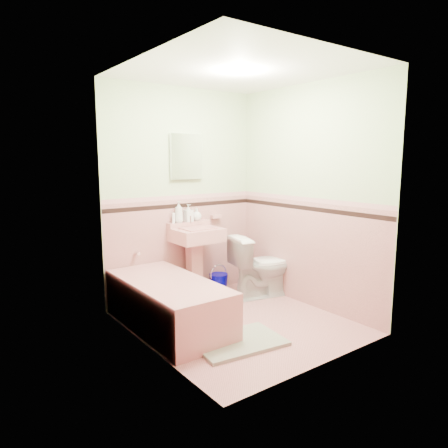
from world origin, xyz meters
TOP-DOWN VIEW (x-y plane):
  - floor at (0.00, 0.00)m, footprint 2.20×2.20m
  - ceiling at (0.00, 0.00)m, footprint 2.20×2.20m
  - wall_back at (0.00, 1.10)m, footprint 2.50×0.00m
  - wall_front at (0.00, -1.10)m, footprint 2.50×0.00m
  - wall_left at (-1.00, 0.00)m, footprint 0.00×2.50m
  - wall_right at (1.00, 0.00)m, footprint 0.00×2.50m
  - wainscot_back at (0.00, 1.09)m, footprint 2.00×0.00m
  - wainscot_front at (0.00, -1.09)m, footprint 2.00×0.00m
  - wainscot_left at (-0.99, 0.00)m, footprint 0.00×2.20m
  - wainscot_right at (0.99, 0.00)m, footprint 0.00×2.20m
  - accent_back at (0.00, 1.08)m, footprint 2.00×0.00m
  - accent_front at (0.00, -1.08)m, footprint 2.00×0.00m
  - accent_left at (-0.98, 0.00)m, footprint 0.00×2.20m
  - accent_right at (0.98, 0.00)m, footprint 0.00×2.20m
  - cap_back at (0.00, 1.08)m, footprint 2.00×0.00m
  - cap_front at (0.00, -1.08)m, footprint 2.00×0.00m
  - cap_left at (-0.98, 0.00)m, footprint 0.00×2.20m
  - cap_right at (0.98, 0.00)m, footprint 0.00×2.20m
  - bathtub at (-0.63, 0.33)m, footprint 0.70×1.50m
  - tub_faucet at (-0.63, 1.05)m, footprint 0.04×0.12m
  - sink at (0.05, 0.86)m, footprint 0.55×0.48m
  - sink_faucet at (0.05, 1.00)m, footprint 0.02×0.02m
  - medicine_cabinet at (0.05, 1.07)m, footprint 0.43×0.04m
  - soap_dish at (0.47, 1.06)m, footprint 0.13×0.08m
  - soap_bottle_left at (-0.08, 1.04)m, footprint 0.10×0.11m
  - soap_bottle_mid at (0.05, 1.04)m, footprint 0.10×0.10m
  - soap_bottle_right at (0.17, 1.04)m, footprint 0.15×0.15m
  - tube at (-0.16, 1.04)m, footprint 0.04×0.04m
  - toilet at (0.75, 0.50)m, footprint 0.82×0.57m
  - bucket at (0.41, 0.92)m, footprint 0.31×0.31m
  - bath_mat at (-0.31, -0.39)m, footprint 0.87×0.64m
  - shoe at (-0.43, -0.33)m, footprint 0.15×0.08m

SIDE VIEW (x-z plane):
  - floor at x=0.00m, z-range 0.00..0.00m
  - bath_mat at x=-0.31m, z-range 0.00..0.03m
  - shoe at x=-0.43m, z-range 0.03..0.09m
  - bucket at x=0.41m, z-range 0.00..0.24m
  - bathtub at x=-0.63m, z-range 0.00..0.45m
  - toilet at x=0.75m, z-range 0.00..0.76m
  - sink at x=0.05m, z-range 0.00..0.87m
  - wainscot_back at x=0.00m, z-range -0.40..1.60m
  - wainscot_front at x=0.00m, z-range -0.40..1.60m
  - wainscot_left at x=-0.99m, z-range -0.50..1.70m
  - wainscot_right at x=0.99m, z-range -0.50..1.70m
  - tub_faucet at x=-0.63m, z-range 0.61..0.65m
  - sink_faucet at x=0.05m, z-range 0.90..1.00m
  - soap_dish at x=0.47m, z-range 0.93..0.97m
  - tube at x=-0.16m, z-range 0.93..1.05m
  - soap_bottle_right at x=0.17m, z-range 0.93..1.08m
  - soap_bottle_mid at x=0.05m, z-range 0.93..1.14m
  - soap_bottle_left at x=-0.08m, z-range 0.93..1.18m
  - accent_left at x=-0.98m, z-range 0.02..2.22m
  - accent_right at x=0.98m, z-range 0.02..2.22m
  - accent_back at x=0.00m, z-range 0.12..2.12m
  - accent_front at x=0.00m, z-range 0.12..2.12m
  - cap_back at x=0.00m, z-range 0.22..2.22m
  - cap_front at x=0.00m, z-range 0.22..2.22m
  - cap_left at x=-0.98m, z-range 0.12..2.32m
  - cap_right at x=0.98m, z-range 0.12..2.32m
  - wall_back at x=0.00m, z-range 0.00..2.50m
  - wall_front at x=0.00m, z-range 0.00..2.50m
  - wall_left at x=-1.00m, z-range 0.00..2.50m
  - wall_right at x=1.00m, z-range 0.00..2.50m
  - medicine_cabinet at x=0.05m, z-range 1.43..1.97m
  - ceiling at x=0.00m, z-range 2.50..2.50m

